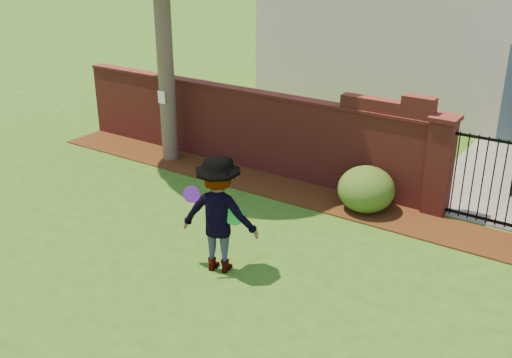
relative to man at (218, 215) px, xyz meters
The scene contains 10 objects.
ground 0.99m from the man, 154.67° to the right, with size 80.00×80.00×0.01m, color #2D5916.
mulch_bed 3.55m from the man, 111.13° to the left, with size 11.10×1.08×0.03m, color #371B0A.
brick_wall 4.50m from the man, 120.73° to the left, with size 8.70×0.31×2.16m.
pillar_left 4.40m from the man, 61.33° to the left, with size 0.50×0.50×1.88m.
iron_gate 5.03m from the man, 50.26° to the left, with size 1.78×0.03×1.60m.
paper_notice 4.99m from the man, 141.66° to the left, with size 0.20×0.01×0.28m, color white.
shrub_left 3.41m from the man, 72.77° to the left, with size 1.06×1.06×0.87m, color #255018.
man is the anchor object (origin of this frame).
frisbee_purple 0.54m from the man, 131.52° to the right, with size 0.25×0.25×0.02m, color purple.
frisbee_green 0.28m from the man, ahead, with size 0.29×0.29×0.03m, color green.
Camera 1 is at (5.29, -6.26, 4.91)m, focal length 42.02 mm.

